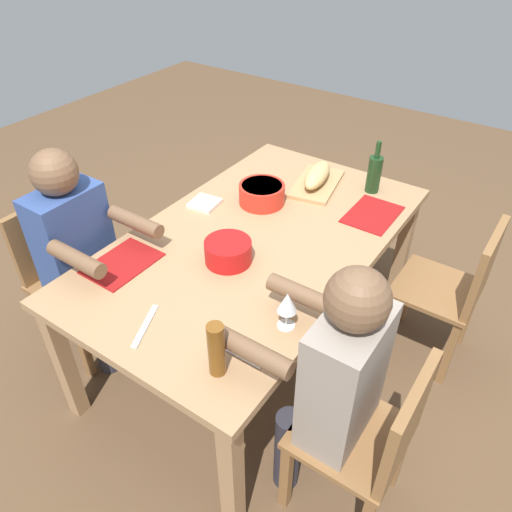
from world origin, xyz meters
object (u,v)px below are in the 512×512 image
(diner_near_left, at_px, (333,377))
(beer_bottle, at_px, (216,350))
(cutting_board, at_px, (317,184))
(wine_bottle, at_px, (374,173))
(chair_near_right, at_px, (454,288))
(chair_far_left, at_px, (66,270))
(diner_far_left, at_px, (80,249))
(chair_near_left, at_px, (372,438))
(napkin_stack, at_px, (205,203))
(serving_bowl_pasta, at_px, (262,193))
(bread_loaf, at_px, (317,175))
(dining_table, at_px, (256,250))
(serving_bowl_fruit, at_px, (228,250))
(wine_glass, at_px, (287,304))

(diner_near_left, relative_size, beer_bottle, 5.45)
(cutting_board, height_order, wine_bottle, wine_bottle)
(cutting_board, bearing_deg, chair_near_right, -97.10)
(chair_far_left, height_order, wine_bottle, wine_bottle)
(diner_far_left, height_order, chair_near_left, diner_far_left)
(napkin_stack, bearing_deg, serving_bowl_pasta, -50.47)
(chair_near_left, relative_size, bread_loaf, 2.66)
(chair_near_left, bearing_deg, serving_bowl_pasta, 52.24)
(diner_far_left, height_order, beer_bottle, diner_far_left)
(dining_table, distance_m, chair_near_right, 1.01)
(beer_bottle, bearing_deg, diner_near_left, -54.71)
(bread_loaf, xyz_separation_m, wine_bottle, (0.12, -0.28, 0.04))
(diner_near_left, relative_size, cutting_board, 3.00)
(chair_near_right, height_order, beer_bottle, beer_bottle)
(wine_bottle, bearing_deg, beer_bottle, -177.18)
(serving_bowl_fruit, distance_m, napkin_stack, 0.50)
(dining_table, height_order, beer_bottle, beer_bottle)
(dining_table, xyz_separation_m, chair_near_left, (-0.50, -0.86, -0.18))
(diner_near_left, height_order, wine_bottle, diner_near_left)
(diner_far_left, bearing_deg, wine_glass, -85.56)
(serving_bowl_pasta, relative_size, wine_bottle, 0.83)
(diner_far_left, relative_size, wine_glass, 7.23)
(cutting_board, distance_m, bread_loaf, 0.06)
(serving_bowl_pasta, xyz_separation_m, wine_glass, (-0.70, -0.58, 0.05))
(bread_loaf, bearing_deg, chair_near_left, -142.18)
(bread_loaf, distance_m, wine_glass, 1.12)
(dining_table, distance_m, diner_near_left, 0.84)
(diner_near_left, bearing_deg, dining_table, 53.28)
(chair_near_right, distance_m, wine_glass, 1.09)
(chair_far_left, bearing_deg, serving_bowl_fruit, -71.68)
(chair_near_left, bearing_deg, chair_near_right, 0.00)
(chair_near_left, xyz_separation_m, beer_bottle, (-0.23, 0.51, 0.37))
(diner_near_left, height_order, cutting_board, diner_near_left)
(serving_bowl_fruit, bearing_deg, serving_bowl_pasta, 17.54)
(dining_table, relative_size, serving_bowl_fruit, 8.69)
(chair_far_left, bearing_deg, wine_bottle, -42.51)
(dining_table, distance_m, serving_bowl_pasta, 0.35)
(dining_table, bearing_deg, beer_bottle, -154.96)
(napkin_stack, bearing_deg, dining_table, -103.09)
(beer_bottle, xyz_separation_m, napkin_stack, (0.83, 0.74, -0.10))
(cutting_board, bearing_deg, wine_bottle, -66.99)
(chair_near_right, relative_size, serving_bowl_fruit, 4.02)
(diner_far_left, height_order, napkin_stack, diner_far_left)
(serving_bowl_pasta, distance_m, cutting_board, 0.37)
(chair_near_right, distance_m, serving_bowl_fruit, 1.17)
(chair_far_left, height_order, chair_near_left, same)
(dining_table, distance_m, beer_bottle, 0.84)
(diner_near_left, bearing_deg, chair_near_right, -10.31)
(cutting_board, xyz_separation_m, napkin_stack, (-0.52, 0.38, 0.00))
(chair_near_left, bearing_deg, diner_near_left, 90.00)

